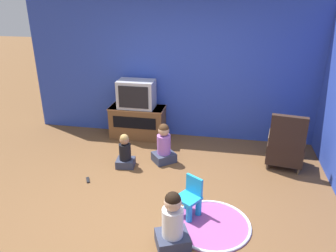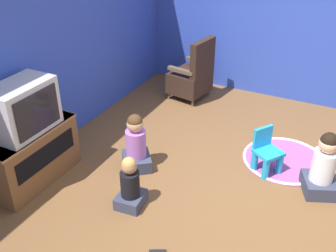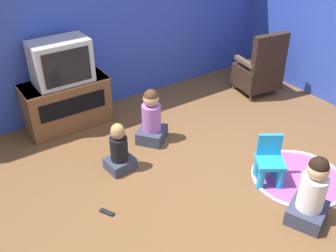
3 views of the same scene
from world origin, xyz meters
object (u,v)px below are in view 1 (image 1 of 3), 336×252
at_px(tv_cabinet, 138,122).
at_px(remote_control, 88,180).
at_px(black_armchair, 285,147).
at_px(child_watching_center, 173,224).
at_px(television, 136,94).
at_px(child_watching_right, 125,153).
at_px(child_watching_left, 164,145).
at_px(yellow_kid_chair, 189,200).

distance_m(tv_cabinet, remote_control, 1.76).
height_order(black_armchair, child_watching_center, black_armchair).
height_order(television, remote_control, television).
distance_m(child_watching_right, remote_control, 0.73).
distance_m(child_watching_left, child_watching_center, 1.99).
xyz_separation_m(black_armchair, child_watching_right, (-2.53, -0.46, -0.12)).
bearing_deg(yellow_kid_chair, child_watching_right, 171.67).
distance_m(television, remote_control, 1.92).
height_order(black_armchair, child_watching_right, black_armchair).
height_order(yellow_kid_chair, child_watching_right, child_watching_right).
xyz_separation_m(black_armchair, yellow_kid_chair, (-1.35, -1.50, -0.15)).
bearing_deg(child_watching_center, child_watching_right, 100.17).
distance_m(yellow_kid_chair, remote_control, 1.70).
xyz_separation_m(yellow_kid_chair, child_watching_left, (-0.60, 1.33, 0.08)).
bearing_deg(tv_cabinet, yellow_kid_chair, -59.64).
bearing_deg(yellow_kid_chair, remote_control, -164.36).
xyz_separation_m(child_watching_right, remote_control, (-0.43, -0.54, -0.24)).
bearing_deg(tv_cabinet, child_watching_right, -84.45).
bearing_deg(tv_cabinet, child_watching_left, -51.73).
distance_m(yellow_kid_chair, child_watching_left, 1.46).
relative_size(yellow_kid_chair, child_watching_right, 0.91).
height_order(child_watching_center, remote_control, child_watching_center).
xyz_separation_m(child_watching_left, remote_control, (-1.01, -0.82, -0.28)).
height_order(yellow_kid_chair, remote_control, yellow_kid_chair).
distance_m(child_watching_center, child_watching_right, 1.96).
xyz_separation_m(yellow_kid_chair, child_watching_center, (-0.11, -0.60, 0.09)).
bearing_deg(child_watching_left, television, 90.17).
relative_size(black_armchair, child_watching_left, 1.39).
relative_size(tv_cabinet, black_armchair, 1.11).
distance_m(tv_cabinet, child_watching_center, 3.05).
bearing_deg(television, remote_control, -100.70).
bearing_deg(child_watching_right, tv_cabinet, 89.94).
height_order(television, child_watching_right, television).
relative_size(television, remote_control, 4.42).
relative_size(tv_cabinet, child_watching_right, 1.84).
bearing_deg(child_watching_right, black_armchair, 4.73).
bearing_deg(tv_cabinet, television, -90.00).
relative_size(black_armchair, yellow_kid_chair, 1.83).
height_order(television, black_armchair, television).
height_order(child_watching_center, child_watching_right, child_watching_center).
distance_m(television, child_watching_center, 3.08).
relative_size(television, child_watching_center, 0.95).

